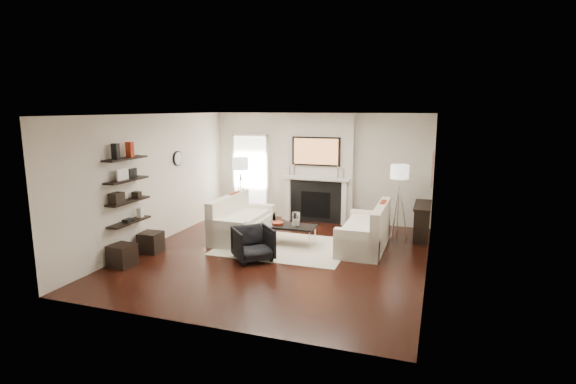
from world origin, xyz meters
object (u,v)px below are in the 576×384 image
(coffee_table, at_px, (289,226))
(armchair, at_px, (253,242))
(loveseat_left_base, at_px, (243,229))
(loveseat_right_base, at_px, (363,238))
(lamp_left_shade, at_px, (240,164))
(lamp_right_shade, at_px, (400,172))
(ottoman_near, at_px, (151,242))

(coffee_table, xyz_separation_m, armchair, (-0.33, -1.13, -0.05))
(loveseat_left_base, height_order, loveseat_right_base, same)
(loveseat_left_base, height_order, lamp_left_shade, lamp_left_shade)
(loveseat_left_base, relative_size, coffee_table, 1.64)
(coffee_table, height_order, armchair, armchair)
(loveseat_left_base, distance_m, lamp_right_shade, 3.65)
(loveseat_right_base, bearing_deg, lamp_right_shade, 63.77)
(coffee_table, relative_size, lamp_right_shade, 2.75)
(loveseat_left_base, bearing_deg, lamp_right_shade, 21.64)
(loveseat_left_base, relative_size, lamp_right_shade, 4.50)
(armchair, bearing_deg, loveseat_left_base, 79.88)
(loveseat_left_base, relative_size, lamp_left_shade, 4.50)
(lamp_right_shade, bearing_deg, armchair, -133.60)
(loveseat_right_base, distance_m, lamp_right_shade, 1.78)
(loveseat_left_base, bearing_deg, lamp_left_shade, 115.90)
(coffee_table, relative_size, lamp_left_shade, 2.75)
(armchair, relative_size, ottoman_near, 1.74)
(loveseat_right_base, height_order, lamp_left_shade, lamp_left_shade)
(armchair, bearing_deg, loveseat_right_base, -5.25)
(loveseat_right_base, bearing_deg, loveseat_left_base, -177.38)
(ottoman_near, bearing_deg, armchair, 5.56)
(armchair, height_order, lamp_left_shade, lamp_left_shade)
(loveseat_left_base, height_order, armchair, armchair)
(lamp_left_shade, xyz_separation_m, lamp_right_shade, (3.90, -0.20, 0.00))
(lamp_right_shade, bearing_deg, loveseat_right_base, -116.23)
(loveseat_right_base, relative_size, lamp_left_shade, 4.50)
(lamp_right_shade, bearing_deg, loveseat_left_base, -158.36)
(armchair, bearing_deg, lamp_left_shade, 76.69)
(coffee_table, relative_size, armchair, 1.58)
(loveseat_right_base, xyz_separation_m, lamp_right_shade, (0.56, 1.14, 1.24))
(loveseat_left_base, relative_size, loveseat_right_base, 1.00)
(lamp_left_shade, bearing_deg, loveseat_right_base, -21.95)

